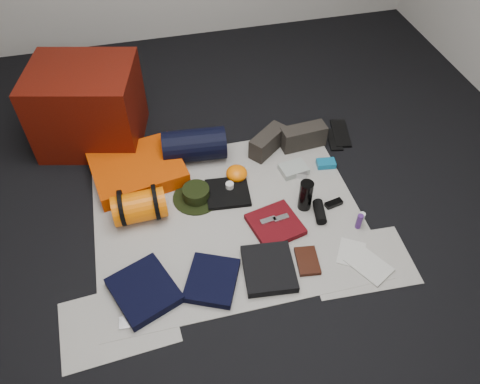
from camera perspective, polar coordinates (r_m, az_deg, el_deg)
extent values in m
cube|color=black|center=(2.87, -1.43, -3.15)|extent=(4.50, 4.50, 0.02)
cube|color=beige|center=(2.86, -1.44, -2.98)|extent=(1.60, 1.30, 0.01)
cube|color=beige|center=(2.55, -14.60, -15.10)|extent=(0.61, 0.44, 0.00)
cube|color=beige|center=(2.75, 14.46, -8.20)|extent=(0.60, 0.43, 0.00)
cube|color=#530E06|center=(3.37, -18.07, 9.91)|extent=(0.79, 0.71, 0.56)
cube|color=#D24102|center=(3.13, -12.35, 2.71)|extent=(0.64, 0.56, 0.10)
cylinder|color=#F96A04|center=(2.85, -12.16, -1.77)|extent=(0.32, 0.20, 0.18)
cylinder|color=black|center=(2.84, -14.19, -1.91)|extent=(0.02, 0.22, 0.22)
cylinder|color=black|center=(2.83, -10.22, -1.21)|extent=(0.03, 0.22, 0.22)
cylinder|color=black|center=(3.16, -5.60, 5.70)|extent=(0.44, 0.26, 0.22)
cylinder|color=black|center=(2.97, -5.32, -0.65)|extent=(0.30, 0.30, 0.01)
cylinder|color=black|center=(2.94, -5.38, -0.11)|extent=(0.17, 0.17, 0.08)
cube|color=#2B2722|center=(3.23, 3.39, 6.11)|extent=(0.30, 0.27, 0.15)
cube|color=#2B2722|center=(3.29, 7.71, 6.71)|extent=(0.32, 0.14, 0.16)
cube|color=black|center=(3.43, 11.41, 6.29)|extent=(0.13, 0.24, 0.01)
cube|color=black|center=(3.49, 12.15, 7.02)|extent=(0.17, 0.31, 0.02)
cube|color=black|center=(2.58, -11.60, -11.67)|extent=(0.41, 0.43, 0.05)
cube|color=black|center=(2.57, -3.43, -10.68)|extent=(0.36, 0.38, 0.05)
cube|color=black|center=(2.61, 3.53, -9.30)|extent=(0.31, 0.34, 0.05)
cube|color=black|center=(2.97, -1.50, -0.09)|extent=(0.29, 0.28, 0.03)
cube|color=#53090E|center=(2.80, 4.32, -3.97)|extent=(0.33, 0.33, 0.04)
ellipsoid|color=#F96A04|center=(3.04, -0.41, 2.28)|extent=(0.18, 0.18, 0.09)
cube|color=#959D96|center=(3.13, 6.55, 2.80)|extent=(0.19, 0.15, 0.04)
cylinder|color=black|center=(2.86, 8.00, -0.41)|extent=(0.09, 0.09, 0.21)
cylinder|color=black|center=(2.88, 9.68, -2.39)|extent=(0.09, 0.17, 0.06)
cube|color=silver|center=(3.11, 7.21, 2.32)|extent=(0.12, 0.10, 0.04)
cube|color=#0E628B|center=(3.20, 10.43, 3.43)|extent=(0.13, 0.09, 0.04)
cylinder|color=#452068|center=(2.85, 14.33, -3.48)|extent=(0.05, 0.05, 0.11)
cylinder|color=silver|center=(2.86, 14.54, -3.26)|extent=(0.05, 0.05, 0.11)
cube|color=black|center=(2.67, 8.21, -8.31)|extent=(0.14, 0.20, 0.03)
cube|color=#B8B7AF|center=(2.73, 15.40, -8.58)|extent=(0.26, 0.29, 0.01)
cube|color=#B8B7AF|center=(2.76, 13.42, -7.25)|extent=(0.22, 0.23, 0.01)
cube|color=black|center=(2.96, 11.36, -1.38)|extent=(0.12, 0.07, 0.03)
cube|color=silver|center=(2.53, -13.74, -15.19)|extent=(0.07, 0.07, 0.01)
cylinder|color=silver|center=(2.97, -1.27, 0.80)|extent=(0.05, 0.05, 0.04)
cube|color=silver|center=(2.78, 3.44, -3.48)|extent=(0.10, 0.05, 0.01)
cube|color=silver|center=(2.80, 5.02, -3.17)|extent=(0.10, 0.05, 0.01)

